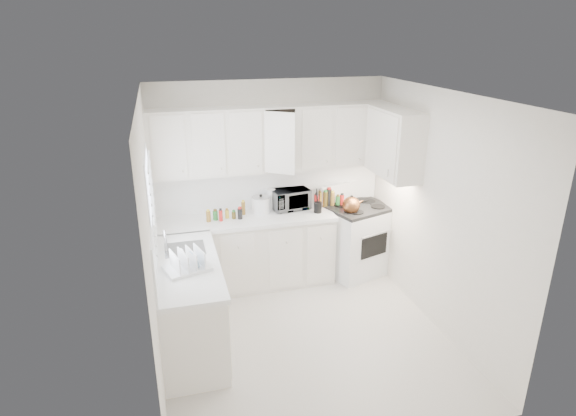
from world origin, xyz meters
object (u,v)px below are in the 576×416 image
object	(u,v)px
utensil_crock	(318,200)
dish_rack	(186,259)
stove	(358,230)
rice_cooker	(261,203)
tea_kettle	(351,204)
microwave	(290,197)

from	to	relation	value
utensil_crock	dish_rack	bearing A→B (deg)	-146.16
stove	rice_cooker	size ratio (longest dim) A/B	5.10
utensil_crock	dish_rack	world-z (taller)	utensil_crock
dish_rack	stove	bearing A→B (deg)	10.71
tea_kettle	utensil_crock	xyz separation A→B (m)	(-0.41, 0.12, 0.05)
microwave	tea_kettle	bearing A→B (deg)	-35.77
dish_rack	tea_kettle	bearing A→B (deg)	9.29
microwave	rice_cooker	world-z (taller)	microwave
utensil_crock	dish_rack	xyz separation A→B (m)	(-1.74, -1.16, -0.05)
stove	microwave	xyz separation A→B (m)	(-0.90, 0.19, 0.49)
stove	dish_rack	world-z (taller)	stove
tea_kettle	rice_cooker	distance (m)	1.16
stove	dish_rack	bearing A→B (deg)	-170.58
tea_kettle	utensil_crock	world-z (taller)	utensil_crock
stove	rice_cooker	bearing A→B (deg)	155.13
dish_rack	rice_cooker	bearing A→B (deg)	36.14
microwave	rice_cooker	xyz separation A→B (m)	(-0.40, -0.04, -0.04)
tea_kettle	microwave	bearing A→B (deg)	173.19
tea_kettle	utensil_crock	size ratio (longest dim) A/B	0.85
stove	microwave	bearing A→B (deg)	149.80
tea_kettle	rice_cooker	xyz separation A→B (m)	(-1.11, 0.32, 0.00)
stove	rice_cooker	world-z (taller)	stove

